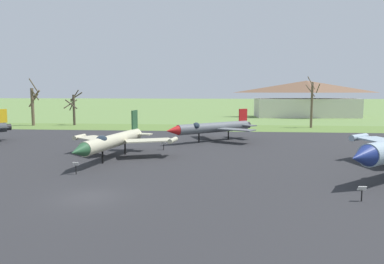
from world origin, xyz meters
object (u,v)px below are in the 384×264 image
at_px(info_placard_rear_center, 76,167).
at_px(visitor_building, 306,99).
at_px(info_placard_rear_right, 362,192).
at_px(info_placard_front_left, 164,145).
at_px(jet_fighter_rear_center, 113,141).
at_px(jet_fighter_front_left, 212,127).

bearing_deg(info_placard_rear_center, visitor_building, 64.70).
bearing_deg(info_placard_rear_center, info_placard_rear_right, -14.63).
distance_m(info_placard_front_left, visitor_building, 63.12).
bearing_deg(jet_fighter_rear_center, info_placard_front_left, 56.69).
bearing_deg(jet_fighter_rear_center, info_placard_rear_center, -98.29).
xyz_separation_m(info_placard_rear_center, info_placard_rear_right, (20.44, -5.34, -0.02)).
height_order(info_placard_front_left, info_placard_rear_center, info_placard_rear_center).
height_order(jet_fighter_front_left, info_placard_front_left, jet_fighter_front_left).
height_order(jet_fighter_front_left, info_placard_rear_center, jet_fighter_front_left).
relative_size(info_placard_front_left, info_placard_rear_center, 0.93).
bearing_deg(visitor_building, info_placard_front_left, -116.20).
relative_size(jet_fighter_front_left, jet_fighter_rear_center, 0.87).
distance_m(info_placard_front_left, info_placard_rear_center, 13.77).
height_order(info_placard_rear_center, visitor_building, visitor_building).
height_order(info_placard_front_left, info_placard_rear_right, info_placard_rear_right).
bearing_deg(info_placard_front_left, jet_fighter_front_left, 55.04).
xyz_separation_m(info_placard_rear_center, visitor_building, (32.79, 69.35, 4.04)).
distance_m(jet_fighter_rear_center, info_placard_rear_right, 22.95).
relative_size(jet_fighter_rear_center, info_placard_rear_center, 12.92).
relative_size(info_placard_front_left, jet_fighter_rear_center, 0.07).
bearing_deg(info_placard_rear_right, info_placard_rear_center, 165.37).
bearing_deg(jet_fighter_front_left, info_placard_rear_right, -68.31).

